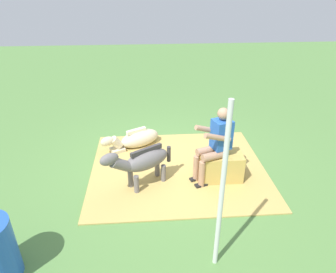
# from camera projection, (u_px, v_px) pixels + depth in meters

# --- Properties ---
(ground_plane) EXTENTS (24.00, 24.00, 0.00)m
(ground_plane) POSITION_uv_depth(u_px,v_px,m) (166.00, 164.00, 6.05)
(ground_plane) COLOR #568442
(hay_patch) EXTENTS (3.30, 2.79, 0.02)m
(hay_patch) POSITION_uv_depth(u_px,v_px,m) (178.00, 168.00, 5.89)
(hay_patch) COLOR tan
(hay_patch) RESTS_ON ground
(hay_bale) EXTENTS (0.72, 0.46, 0.52)m
(hay_bale) POSITION_uv_depth(u_px,v_px,m) (221.00, 167.00, 5.50)
(hay_bale) COLOR tan
(hay_bale) RESTS_ON ground
(person_seated) EXTENTS (0.72, 0.55, 1.40)m
(person_seated) POSITION_uv_depth(u_px,v_px,m) (215.00, 142.00, 5.22)
(person_seated) COLOR tan
(person_seated) RESTS_ON ground
(pony_standing) EXTENTS (1.20, 0.87, 0.87)m
(pony_standing) POSITION_uv_depth(u_px,v_px,m) (142.00, 161.00, 5.18)
(pony_standing) COLOR slate
(pony_standing) RESTS_ON ground
(pony_lying) EXTENTS (1.30, 0.88, 0.42)m
(pony_lying) POSITION_uv_depth(u_px,v_px,m) (136.00, 139.00, 6.58)
(pony_lying) COLOR beige
(pony_lying) RESTS_ON ground
(soda_bottle) EXTENTS (0.07, 0.07, 0.27)m
(soda_bottle) POSITION_uv_depth(u_px,v_px,m) (241.00, 164.00, 5.80)
(soda_bottle) COLOR brown
(soda_bottle) RESTS_ON ground
(tent_pole_left) EXTENTS (0.06, 0.06, 2.26)m
(tent_pole_left) POSITION_uv_depth(u_px,v_px,m) (222.00, 193.00, 3.46)
(tent_pole_left) COLOR silver
(tent_pole_left) RESTS_ON ground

